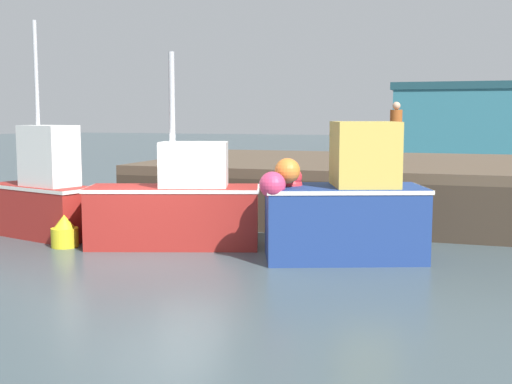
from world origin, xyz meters
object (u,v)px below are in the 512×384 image
object	(u,v)px
fishing_boat_near_left	(43,194)
dockworker	(396,132)
mooring_buoy_foreground	(65,233)
fishing_boat_mid	(345,205)
fishing_boat_near_right	(177,206)

from	to	relation	value
fishing_boat_near_left	dockworker	size ratio (longest dim) A/B	3.01
dockworker	mooring_buoy_foreground	distance (m)	9.37
fishing_boat_near_left	mooring_buoy_foreground	distance (m)	1.59
fishing_boat_mid	mooring_buoy_foreground	distance (m)	6.18
dockworker	mooring_buoy_foreground	size ratio (longest dim) A/B	2.34
fishing_boat_near_right	mooring_buoy_foreground	distance (m)	2.55
mooring_buoy_foreground	dockworker	bearing A→B (deg)	45.56
fishing_boat_mid	mooring_buoy_foreground	world-z (taller)	fishing_boat_mid
fishing_boat_near_right	dockworker	size ratio (longest dim) A/B	2.52
fishing_boat_mid	mooring_buoy_foreground	bearing A→B (deg)	-173.12
fishing_boat_near_right	dockworker	distance (m)	7.15
fishing_boat_near_right	fishing_boat_mid	distance (m)	3.76
mooring_buoy_foreground	fishing_boat_near_right	bearing A→B (deg)	19.67
dockworker	fishing_boat_near_left	bearing A→B (deg)	-143.03
fishing_boat_near_left	dockworker	world-z (taller)	fishing_boat_near_left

